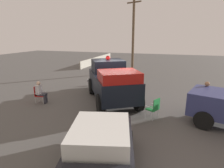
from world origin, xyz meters
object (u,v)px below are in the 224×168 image
(lawn_chair_spare, at_px, (154,107))
(spectator_seated, at_px, (41,91))
(utility_pole, at_px, (133,34))
(spectator_standing, at_px, (206,96))
(lawn_chair_by_car, at_px, (118,76))
(lawn_chair_near_truck, at_px, (39,93))
(vintage_fire_truck, at_px, (111,81))
(classic_hot_rod, at_px, (99,157))

(lawn_chair_spare, height_order, spectator_seated, spectator_seated)
(spectator_seated, bearing_deg, utility_pole, -15.31)
(spectator_standing, distance_m, utility_pole, 11.82)
(lawn_chair_by_car, xyz_separation_m, lawn_chair_spare, (-6.10, -3.55, 0.00))
(utility_pole, bearing_deg, lawn_chair_near_truck, 164.11)
(lawn_chair_spare, bearing_deg, lawn_chair_near_truck, 88.72)
(vintage_fire_truck, height_order, classic_hot_rod, vintage_fire_truck)
(lawn_chair_spare, distance_m, utility_pole, 12.20)
(vintage_fire_truck, relative_size, utility_pole, 0.82)
(lawn_chair_spare, xyz_separation_m, spectator_standing, (1.33, -2.32, 0.37))
(classic_hot_rod, distance_m, spectator_standing, 6.63)
(spectator_standing, bearing_deg, vintage_fire_truck, 82.70)
(classic_hot_rod, xyz_separation_m, spectator_standing, (5.74, -3.31, 0.22))
(utility_pole, bearing_deg, spectator_standing, -149.88)
(lawn_chair_near_truck, bearing_deg, utility_pole, -15.89)
(vintage_fire_truck, distance_m, utility_pole, 9.66)
(classic_hot_rod, bearing_deg, vintage_fire_truck, 15.50)
(utility_pole, bearing_deg, lawn_chair_by_car, 178.56)
(lawn_chair_near_truck, xyz_separation_m, spectator_standing, (1.19, -8.89, 0.37))
(lawn_chair_near_truck, bearing_deg, vintage_fire_truck, -64.24)
(spectator_seated, bearing_deg, vintage_fire_truck, -63.82)
(classic_hot_rod, bearing_deg, lawn_chair_spare, -12.69)
(classic_hot_rod, relative_size, lawn_chair_by_car, 4.59)
(vintage_fire_truck, bearing_deg, utility_pole, 4.04)
(spectator_standing, bearing_deg, spectator_seated, 97.52)
(lawn_chair_near_truck, height_order, utility_pole, utility_pole)
(vintage_fire_truck, distance_m, classic_hot_rod, 6.65)
(lawn_chair_by_car, xyz_separation_m, spectator_seated, (-5.93, 2.90, 0.11))
(lawn_chair_near_truck, xyz_separation_m, spectator_seated, (0.03, -0.13, 0.11))
(lawn_chair_by_car, bearing_deg, utility_pole, -1.44)
(lawn_chair_by_car, relative_size, spectator_seated, 0.79)
(lawn_chair_near_truck, distance_m, spectator_seated, 0.17)
(lawn_chair_by_car, bearing_deg, lawn_chair_near_truck, 153.08)
(spectator_seated, xyz_separation_m, utility_pole, (11.05, -3.02, 3.23))
(spectator_standing, bearing_deg, lawn_chair_by_car, 50.88)
(vintage_fire_truck, xyz_separation_m, spectator_standing, (-0.65, -5.09, -0.23))
(spectator_seated, relative_size, spectator_standing, 0.77)
(lawn_chair_near_truck, bearing_deg, lawn_chair_by_car, -26.92)
(classic_hot_rod, relative_size, spectator_standing, 2.80)
(lawn_chair_by_car, distance_m, spectator_seated, 6.60)
(lawn_chair_spare, height_order, spectator_standing, spectator_standing)
(vintage_fire_truck, relative_size, classic_hot_rod, 1.33)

